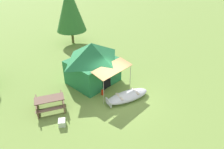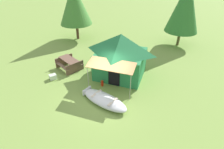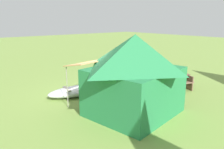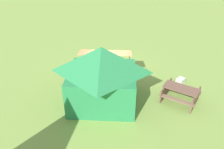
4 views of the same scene
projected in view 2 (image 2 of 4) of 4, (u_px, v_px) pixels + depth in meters
name	position (u px, v px, depth m)	size (l,w,h in m)	color
ground_plane	(104.00, 95.00, 10.97)	(80.00, 80.00, 0.00)	olive
beached_rowboat	(104.00, 100.00, 10.25)	(3.12, 1.55, 0.46)	silver
canvas_cabin_tent	(121.00, 55.00, 12.08)	(3.80, 4.39, 3.03)	#257A44
picnic_table	(69.00, 63.00, 13.45)	(2.10, 1.95, 0.78)	brown
cooler_box	(53.00, 77.00, 12.40)	(0.45, 0.37, 0.33)	beige
fuel_can	(102.00, 83.00, 11.70)	(0.16, 0.16, 0.38)	red
pine_tree_back_left	(75.00, 4.00, 17.05)	(3.13, 3.13, 5.32)	#503324
pine_tree_back_right	(185.00, 6.00, 15.59)	(2.96, 2.96, 5.80)	brown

